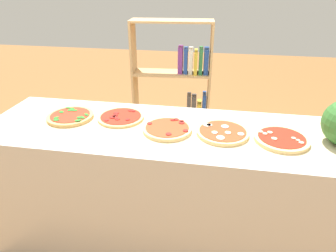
{
  "coord_description": "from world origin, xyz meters",
  "views": [
    {
      "loc": [
        0.28,
        -1.58,
        1.72
      ],
      "look_at": [
        0.0,
        0.0,
        0.91
      ],
      "focal_mm": 31.95,
      "sensor_mm": 36.0,
      "label": 1
    }
  ],
  "objects_px": {
    "pizza_mushroom_4": "(281,139)",
    "pizza_spinach_0": "(70,116)",
    "pizza_pepperoni_1": "(121,117)",
    "pizza_pepperoni_2": "(167,129)",
    "bookshelf": "(181,101)",
    "pizza_mozzarella_3": "(222,132)"
  },
  "relations": [
    {
      "from": "pizza_mozzarella_3",
      "to": "pizza_mushroom_4",
      "type": "height_order",
      "value": "same"
    },
    {
      "from": "pizza_spinach_0",
      "to": "pizza_pepperoni_1",
      "type": "bearing_deg",
      "value": 8.67
    },
    {
      "from": "pizza_mushroom_4",
      "to": "pizza_mozzarella_3",
      "type": "bearing_deg",
      "value": 175.95
    },
    {
      "from": "pizza_mushroom_4",
      "to": "bookshelf",
      "type": "height_order",
      "value": "bookshelf"
    },
    {
      "from": "pizza_spinach_0",
      "to": "pizza_mozzarella_3",
      "type": "relative_size",
      "value": 0.97
    },
    {
      "from": "pizza_spinach_0",
      "to": "pizza_mushroom_4",
      "type": "xyz_separation_m",
      "value": [
        1.3,
        -0.08,
        -0.0
      ]
    },
    {
      "from": "pizza_pepperoni_1",
      "to": "pizza_mozzarella_3",
      "type": "bearing_deg",
      "value": -9.21
    },
    {
      "from": "pizza_pepperoni_1",
      "to": "pizza_spinach_0",
      "type": "bearing_deg",
      "value": -171.33
    },
    {
      "from": "pizza_pepperoni_2",
      "to": "pizza_mushroom_4",
      "type": "distance_m",
      "value": 0.65
    },
    {
      "from": "pizza_pepperoni_1",
      "to": "pizza_mushroom_4",
      "type": "distance_m",
      "value": 0.98
    },
    {
      "from": "pizza_spinach_0",
      "to": "bookshelf",
      "type": "relative_size",
      "value": 0.21
    },
    {
      "from": "pizza_pepperoni_1",
      "to": "pizza_mushroom_4",
      "type": "xyz_separation_m",
      "value": [
        0.97,
        -0.13,
        0.0
      ]
    },
    {
      "from": "pizza_pepperoni_2",
      "to": "bookshelf",
      "type": "distance_m",
      "value": 1.12
    },
    {
      "from": "pizza_spinach_0",
      "to": "pizza_mushroom_4",
      "type": "bearing_deg",
      "value": -3.48
    },
    {
      "from": "pizza_pepperoni_1",
      "to": "pizza_mozzarella_3",
      "type": "xyz_separation_m",
      "value": [
        0.65,
        -0.11,
        0.0
      ]
    },
    {
      "from": "pizza_mozzarella_3",
      "to": "bookshelf",
      "type": "relative_size",
      "value": 0.22
    },
    {
      "from": "pizza_mushroom_4",
      "to": "pizza_pepperoni_1",
      "type": "bearing_deg",
      "value": 172.49
    },
    {
      "from": "bookshelf",
      "to": "pizza_mozzarella_3",
      "type": "bearing_deg",
      "value": -70.63
    },
    {
      "from": "pizza_mushroom_4",
      "to": "pizza_spinach_0",
      "type": "bearing_deg",
      "value": 176.52
    },
    {
      "from": "pizza_pepperoni_1",
      "to": "pizza_pepperoni_2",
      "type": "distance_m",
      "value": 0.35
    },
    {
      "from": "pizza_pepperoni_1",
      "to": "pizza_pepperoni_2",
      "type": "relative_size",
      "value": 1.02
    },
    {
      "from": "pizza_pepperoni_1",
      "to": "pizza_mozzarella_3",
      "type": "distance_m",
      "value": 0.66
    }
  ]
}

